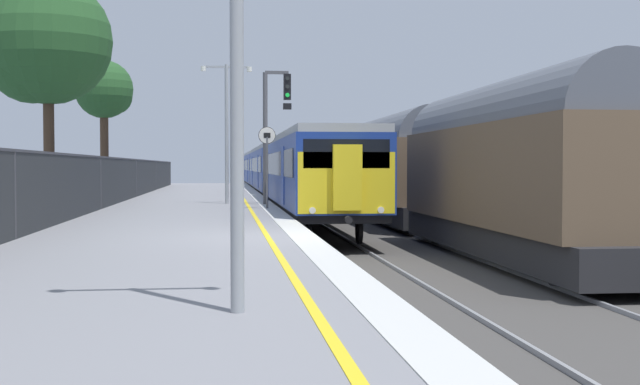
% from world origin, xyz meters
% --- Properties ---
extents(ground, '(17.40, 110.00, 1.21)m').
position_xyz_m(ground, '(2.64, 0.00, -0.61)').
color(ground, gray).
extents(commuter_train_at_platform, '(2.83, 59.48, 3.81)m').
position_xyz_m(commuter_train_at_platform, '(2.10, 34.62, 1.27)').
color(commuter_train_at_platform, navy).
rests_on(commuter_train_at_platform, ground).
extents(freight_train_adjacent_track, '(2.60, 27.68, 4.62)m').
position_xyz_m(freight_train_adjacent_track, '(6.10, 10.45, 1.52)').
color(freight_train_adjacent_track, '#232326').
rests_on(freight_train_adjacent_track, ground).
extents(signal_gantry, '(1.10, 0.24, 5.15)m').
position_xyz_m(signal_gantry, '(0.62, 14.64, 3.21)').
color(signal_gantry, '#47474C').
rests_on(signal_gantry, ground).
extents(speed_limit_sign, '(0.59, 0.08, 2.85)m').
position_xyz_m(speed_limit_sign, '(0.25, 11.49, 1.81)').
color(speed_limit_sign, '#59595B').
rests_on(speed_limit_sign, ground).
extents(platform_lamp_mid, '(2.00, 0.20, 5.47)m').
position_xyz_m(platform_lamp_mid, '(-1.13, 15.45, 3.24)').
color(platform_lamp_mid, '#93999E').
rests_on(platform_lamp_mid, ground).
extents(platform_back_fence, '(0.07, 99.00, 1.83)m').
position_xyz_m(platform_back_fence, '(-5.45, 0.00, 0.95)').
color(platform_back_fence, '#282B2D').
rests_on(platform_back_fence, ground).
extents(background_tree_left, '(4.44, 4.44, 8.07)m').
position_xyz_m(background_tree_left, '(-7.46, 12.49, 5.67)').
color(background_tree_left, '#473323').
rests_on(background_tree_left, ground).
extents(background_tree_centre, '(3.02, 3.02, 6.99)m').
position_xyz_m(background_tree_centre, '(-7.33, 26.82, 5.34)').
color(background_tree_centre, '#473323').
rests_on(background_tree_centre, ground).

